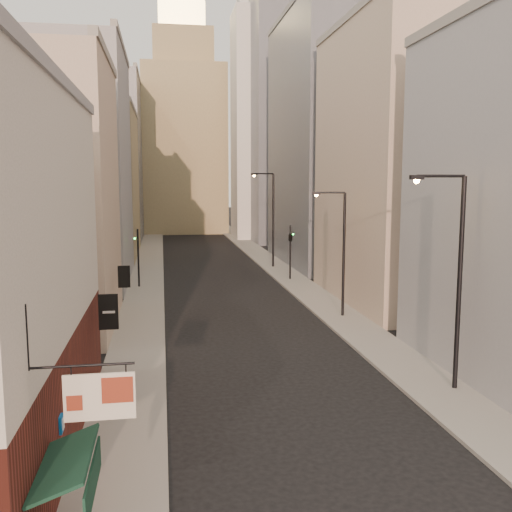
{
  "coord_description": "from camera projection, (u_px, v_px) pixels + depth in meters",
  "views": [
    {
      "loc": [
        -5.01,
        -9.79,
        9.03
      ],
      "look_at": [
        -0.12,
        19.92,
        5.0
      ],
      "focal_mm": 40.0,
      "sensor_mm": 36.0,
      "label": 1
    }
  ],
  "objects": [
    {
      "name": "right_bldg_wingrid",
      "position": [
        322.0,
        142.0,
        60.69
      ],
      "size": [
        8.0,
        20.0,
        26.0
      ],
      "primitive_type": "cube",
      "color": "gray",
      "rests_on": "ground"
    },
    {
      "name": "sidewalk_right",
      "position": [
        263.0,
        257.0,
        66.4
      ],
      "size": [
        3.0,
        140.0,
        0.15
      ],
      "primitive_type": "cube",
      "color": "gray",
      "rests_on": "ground"
    },
    {
      "name": "left_bldg_grey",
      "position": [
        80.0,
        169.0,
        49.39
      ],
      "size": [
        8.0,
        16.0,
        20.0
      ],
      "primitive_type": "cube",
      "color": "gray",
      "rests_on": "ground"
    },
    {
      "name": "clock_tower",
      "position": [
        184.0,
        130.0,
        99.05
      ],
      "size": [
        14.0,
        14.0,
        44.9
      ],
      "color": "#96865F",
      "rests_on": "ground"
    },
    {
      "name": "left_bldg_wingrid",
      "position": [
        114.0,
        160.0,
        86.29
      ],
      "size": [
        8.0,
        20.0,
        24.0
      ],
      "primitive_type": "cube",
      "color": "gray",
      "rests_on": "ground"
    },
    {
      "name": "streetlamp_far",
      "position": [
        271.0,
        214.0,
        58.16
      ],
      "size": [
        2.5,
        0.84,
        9.72
      ],
      "rotation": [
        0.0,
        0.0,
        0.26
      ],
      "color": "black",
      "rests_on": "ground"
    },
    {
      "name": "traffic_light_left",
      "position": [
        138.0,
        247.0,
        47.45
      ],
      "size": [
        0.55,
        0.44,
        5.0
      ],
      "rotation": [
        0.0,
        0.0,
        3.24
      ],
      "color": "black",
      "rests_on": "ground"
    },
    {
      "name": "white_tower",
      "position": [
        260.0,
        117.0,
        87.01
      ],
      "size": [
        8.0,
        8.0,
        41.5
      ],
      "color": "silver",
      "rests_on": "ground"
    },
    {
      "name": "left_bldg_beige",
      "position": [
        43.0,
        197.0,
        34.01
      ],
      "size": [
        8.0,
        12.0,
        16.0
      ],
      "primitive_type": "cube",
      "color": "tan",
      "rests_on": "ground"
    },
    {
      "name": "left_bldg_tan",
      "position": [
        102.0,
        184.0,
        67.19
      ],
      "size": [
        8.0,
        18.0,
        17.0
      ],
      "primitive_type": "cube",
      "color": "#96865F",
      "rests_on": "ground"
    },
    {
      "name": "streetlamp_mid",
      "position": [
        341.0,
        247.0,
        37.1
      ],
      "size": [
        2.11,
        0.79,
        8.28
      ],
      "rotation": [
        0.0,
        0.0,
        -0.3
      ],
      "color": "black",
      "rests_on": "ground"
    },
    {
      "name": "traffic_light_right",
      "position": [
        290.0,
        238.0,
        51.12
      ],
      "size": [
        0.71,
        0.71,
        5.0
      ],
      "rotation": [
        0.0,
        0.0,
        3.44
      ],
      "color": "black",
      "rests_on": "ground"
    },
    {
      "name": "highrise",
      "position": [
        311.0,
        71.0,
        87.36
      ],
      "size": [
        21.0,
        23.0,
        51.2
      ],
      "color": "gray",
      "rests_on": "ground"
    },
    {
      "name": "right_bldg_beige",
      "position": [
        397.0,
        167.0,
        41.52
      ],
      "size": [
        8.0,
        16.0,
        20.0
      ],
      "primitive_type": "cube",
      "color": "tan",
      "rests_on": "ground"
    },
    {
      "name": "sidewalk_left",
      "position": [
        150.0,
        260.0,
        64.31
      ],
      "size": [
        3.0,
        140.0,
        0.15
      ],
      "primitive_type": "cube",
      "color": "gray",
      "rests_on": "ground"
    },
    {
      "name": "streetlamp_near",
      "position": [
        455.0,
        270.0,
        23.85
      ],
      "size": [
        2.43,
        0.33,
        9.25
      ],
      "rotation": [
        0.0,
        0.0,
        -0.05
      ],
      "color": "black",
      "rests_on": "ground"
    }
  ]
}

